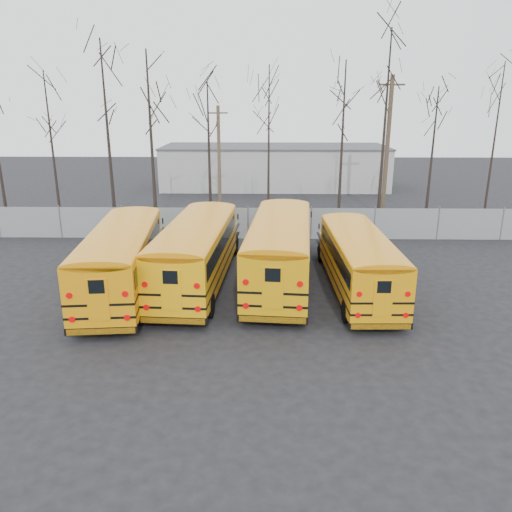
{
  "coord_description": "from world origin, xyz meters",
  "views": [
    {
      "loc": [
        1.07,
        -18.78,
        8.46
      ],
      "look_at": [
        0.67,
        3.13,
        1.6
      ],
      "focal_mm": 35.0,
      "sensor_mm": 36.0,
      "label": 1
    }
  ],
  "objects_px": {
    "bus_a": "(122,254)",
    "utility_pole_left": "(219,160)",
    "bus_d": "(358,257)",
    "bus_c": "(280,245)",
    "bus_b": "(197,247)",
    "utility_pole_right": "(387,147)"
  },
  "relations": [
    {
      "from": "bus_b",
      "to": "bus_d",
      "type": "height_order",
      "value": "bus_b"
    },
    {
      "from": "utility_pole_right",
      "to": "bus_c",
      "type": "bearing_deg",
      "value": -120.74
    },
    {
      "from": "bus_a",
      "to": "bus_d",
      "type": "bearing_deg",
      "value": -4.32
    },
    {
      "from": "bus_a",
      "to": "utility_pole_left",
      "type": "distance_m",
      "value": 17.24
    },
    {
      "from": "bus_d",
      "to": "utility_pole_right",
      "type": "bearing_deg",
      "value": 72.09
    },
    {
      "from": "utility_pole_left",
      "to": "bus_b",
      "type": "bearing_deg",
      "value": -102.21
    },
    {
      "from": "bus_a",
      "to": "bus_b",
      "type": "xyz_separation_m",
      "value": [
        3.24,
        1.03,
        0.03
      ]
    },
    {
      "from": "utility_pole_left",
      "to": "utility_pole_right",
      "type": "bearing_deg",
      "value": -18.01
    },
    {
      "from": "bus_c",
      "to": "utility_pole_left",
      "type": "xyz_separation_m",
      "value": [
        -4.23,
        15.52,
        2.23
      ]
    },
    {
      "from": "bus_c",
      "to": "bus_d",
      "type": "distance_m",
      "value": 3.66
    },
    {
      "from": "bus_c",
      "to": "bus_d",
      "type": "xyz_separation_m",
      "value": [
        3.5,
        -1.05,
        -0.24
      ]
    },
    {
      "from": "bus_a",
      "to": "utility_pole_left",
      "type": "xyz_separation_m",
      "value": [
        2.92,
        16.83,
        2.31
      ]
    },
    {
      "from": "bus_c",
      "to": "utility_pole_right",
      "type": "distance_m",
      "value": 16.97
    },
    {
      "from": "bus_a",
      "to": "utility_pole_left",
      "type": "bearing_deg",
      "value": 74.47
    },
    {
      "from": "bus_a",
      "to": "bus_d",
      "type": "distance_m",
      "value": 10.65
    },
    {
      "from": "bus_a",
      "to": "bus_d",
      "type": "relative_size",
      "value": 1.11
    },
    {
      "from": "bus_d",
      "to": "utility_pole_left",
      "type": "xyz_separation_m",
      "value": [
        -7.72,
        16.58,
        2.47
      ]
    },
    {
      "from": "bus_c",
      "to": "utility_pole_right",
      "type": "relative_size",
      "value": 1.17
    },
    {
      "from": "bus_b",
      "to": "utility_pole_left",
      "type": "height_order",
      "value": "utility_pole_left"
    },
    {
      "from": "bus_a",
      "to": "bus_c",
      "type": "height_order",
      "value": "bus_c"
    },
    {
      "from": "bus_b",
      "to": "bus_c",
      "type": "height_order",
      "value": "bus_c"
    },
    {
      "from": "bus_d",
      "to": "bus_c",
      "type": "bearing_deg",
      "value": 161.94
    }
  ]
}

